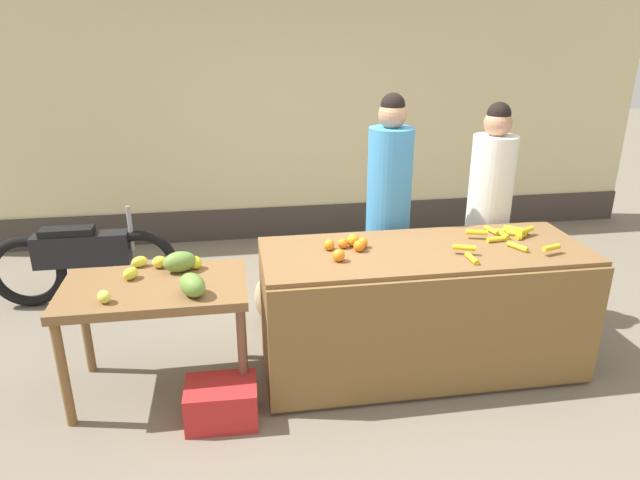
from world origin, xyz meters
The scene contains 12 objects.
ground_plane centered at (0.00, 0.00, 0.00)m, with size 24.00×24.00×0.00m, color #756B5B.
market_wall_back centered at (0.00, 2.95, 1.67)m, with size 7.97×0.23×3.39m.
fruit_stall_counter centered at (0.48, -0.01, 0.45)m, with size 2.21×0.84×0.91m.
side_table_wooden centered at (-1.31, 0.00, 0.68)m, with size 1.17×0.69×0.78m.
banana_bunch_pile centered at (1.09, 0.05, 0.94)m, with size 0.72×0.63×0.07m.
orange_pile centered at (-0.04, 0.05, 0.95)m, with size 0.30×0.33×0.09m.
mango_papaya_pile centered at (-1.17, 0.04, 0.84)m, with size 0.69×0.69×0.14m.
vendor_woman_blue_shirt centered at (0.40, 0.66, 0.94)m, with size 0.34×0.34×1.87m.
vendor_woman_white_shirt centered at (1.22, 0.63, 0.90)m, with size 0.34×0.34×1.79m.
parked_motorcycle centered at (-2.10, 1.43, 0.40)m, with size 1.60×0.18×0.88m.
produce_crate centered at (-0.92, -0.41, 0.13)m, with size 0.44×0.32×0.26m, color red.
produce_sack centered at (-0.48, 0.81, 0.23)m, with size 0.36×0.30×0.45m, color tan.
Camera 1 is at (-0.78, -3.41, 2.33)m, focal length 31.98 mm.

